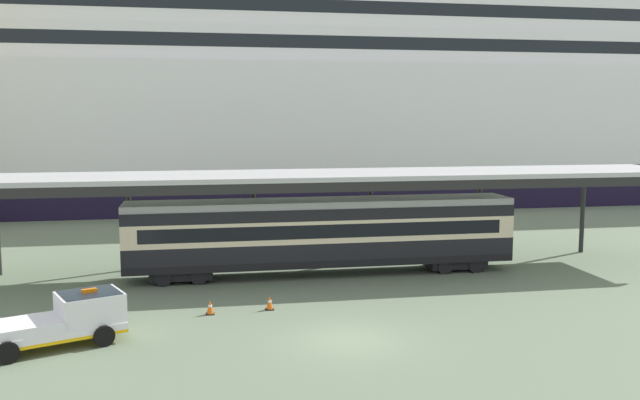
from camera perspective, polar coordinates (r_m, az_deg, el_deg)
ground_plane at (r=26.75m, az=2.37°, el=-11.65°), size 400.00×400.00×0.00m
cruise_ship at (r=74.17m, az=3.36°, el=9.76°), size 130.08×27.36×36.45m
platform_canopy at (r=36.81m, az=0.06°, el=1.90°), size 41.40×5.83×5.51m
train_carriage at (r=36.78m, az=0.18°, el=-2.76°), size 20.84×2.81×4.11m
service_truck at (r=27.67m, az=-20.58°, el=-9.31°), size 5.58×3.87×2.02m
traffic_cone_near at (r=30.68m, az=-4.24°, el=-8.57°), size 0.36×0.36×0.65m
traffic_cone_mid at (r=30.28m, az=-9.19°, el=-8.85°), size 0.36×0.36×0.66m
quay_bollard at (r=31.40m, az=-20.30°, el=-8.26°), size 0.48×0.48×0.96m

